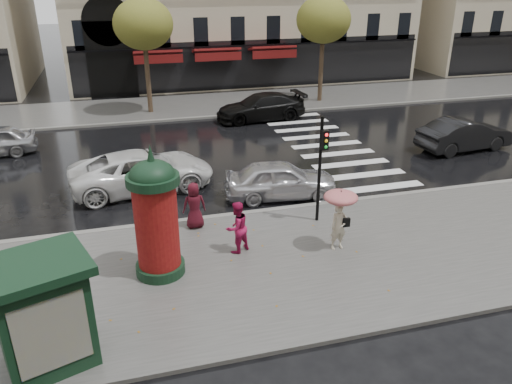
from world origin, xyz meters
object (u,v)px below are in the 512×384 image
object	(u,v)px
newsstand	(43,313)
car_white	(142,171)
morris_column	(156,215)
car_black	(261,107)
car_silver	(281,179)
traffic_light	(321,160)
woman_red	(237,227)
woman_umbrella	(340,210)
car_darkgrey	(464,135)
man_burgundy	(194,205)

from	to	relation	value
newsstand	car_white	world-z (taller)	newsstand
morris_column	car_black	size ratio (longest dim) A/B	0.73
car_silver	traffic_light	bearing A→B (deg)	-160.16
woman_red	morris_column	bearing A→B (deg)	-15.22
woman_umbrella	car_darkgrey	bearing A→B (deg)	36.68
morris_column	car_silver	xyz separation A→B (m)	(4.93, 4.26, -1.22)
car_silver	car_black	xyz separation A→B (m)	(2.24, 10.71, 0.03)
traffic_light	car_darkgrey	world-z (taller)	traffic_light
woman_umbrella	car_white	size ratio (longest dim) A/B	0.35
traffic_light	car_darkgrey	bearing A→B (deg)	29.25
traffic_light	man_burgundy	bearing A→B (deg)	170.75
woman_red	traffic_light	xyz separation A→B (m)	(3.13, 1.24, 1.40)
woman_red	car_darkgrey	xyz separation A→B (m)	(12.80, 6.65, -0.17)
woman_red	newsstand	world-z (taller)	newsstand
morris_column	car_black	bearing A→B (deg)	64.38
woman_umbrella	car_white	bearing A→B (deg)	129.91
newsstand	car_white	size ratio (longest dim) A/B	0.46
traffic_light	car_silver	distance (m)	3.00
man_burgundy	traffic_light	xyz separation A→B (m)	(4.11, -0.67, 1.43)
car_darkgrey	car_white	distance (m)	15.24
car_silver	morris_column	bearing A→B (deg)	138.04
car_white	car_silver	bearing A→B (deg)	-120.22
man_burgundy	car_silver	xyz separation A→B (m)	(3.56, 1.80, -0.18)
woman_umbrella	newsstand	world-z (taller)	newsstand
woman_umbrella	car_black	bearing A→B (deg)	83.16
man_burgundy	car_silver	size ratio (longest dim) A/B	0.37
woman_umbrella	woman_red	size ratio (longest dim) A/B	1.20
morris_column	traffic_light	size ratio (longest dim) A/B	1.04
morris_column	car_darkgrey	size ratio (longest dim) A/B	0.82
woman_umbrella	woman_red	bearing A→B (deg)	168.12
newsstand	car_silver	distance (m)	10.46
car_silver	car_darkgrey	bearing A→B (deg)	-66.70
man_burgundy	woman_red	bearing A→B (deg)	116.69
car_silver	car_white	world-z (taller)	car_white
newsstand	car_black	bearing A→B (deg)	61.30
woman_red	car_black	xyz separation A→B (m)	(4.82, 14.42, -0.18)
man_burgundy	car_black	bearing A→B (deg)	-115.47
woman_umbrella	car_black	size ratio (longest dim) A/B	0.38
man_burgundy	morris_column	distance (m)	3.00
newsstand	car_darkgrey	distance (m)	20.48
car_white	car_black	xyz separation A→B (m)	(7.24, 8.55, -0.02)
car_darkgrey	newsstand	bearing A→B (deg)	113.50
man_burgundy	traffic_light	world-z (taller)	traffic_light
car_darkgrey	car_white	xyz separation A→B (m)	(-15.22, -0.79, 0.00)
morris_column	traffic_light	distance (m)	5.79
car_white	car_black	world-z (taller)	car_white
morris_column	car_darkgrey	xyz separation A→B (m)	(15.15, 7.21, -1.17)
man_burgundy	car_darkgrey	size ratio (longest dim) A/B	0.34
traffic_light	car_white	world-z (taller)	traffic_light
man_burgundy	car_white	size ratio (longest dim) A/B	0.28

